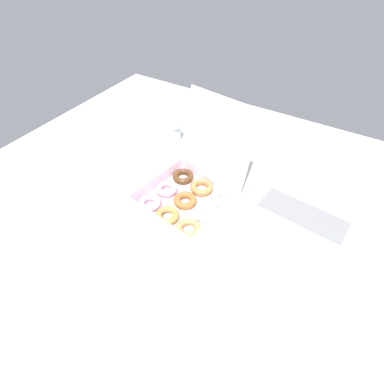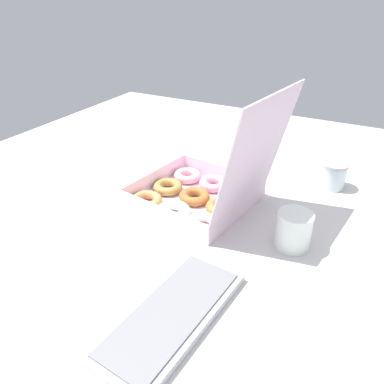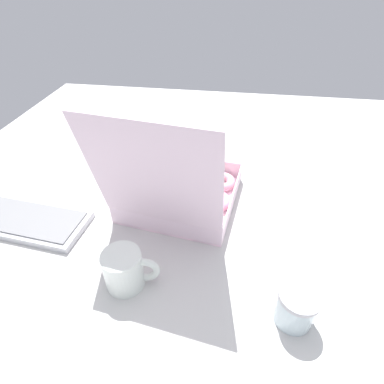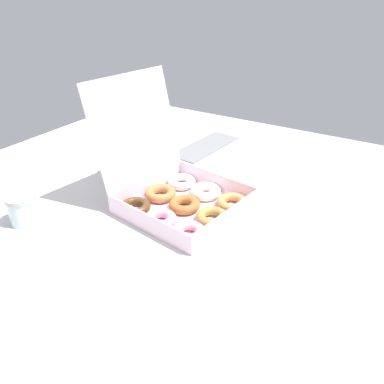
{
  "view_description": "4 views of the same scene",
  "coord_description": "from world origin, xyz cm",
  "px_view_note": "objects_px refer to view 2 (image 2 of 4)",
  "views": [
    {
      "loc": [
        49.97,
        -65.45,
        85.26
      ],
      "look_at": [
        7.01,
        5.18,
        5.08
      ],
      "focal_mm": 28.0,
      "sensor_mm": 36.0,
      "label": 1
    },
    {
      "loc": [
        90.36,
        46.98,
        57.22
      ],
      "look_at": [
        3.4,
        0.92,
        1.83
      ],
      "focal_mm": 35.0,
      "sensor_mm": 36.0,
      "label": 2
    },
    {
      "loc": [
        -7.67,
        71.77,
        58.8
      ],
      "look_at": [
        2.6,
        2.48,
        2.87
      ],
      "focal_mm": 28.0,
      "sensor_mm": 36.0,
      "label": 3
    },
    {
      "loc": [
        -73.07,
        -48.28,
        58.63
      ],
      "look_at": [
        7.07,
        1.23,
        5.65
      ],
      "focal_mm": 35.0,
      "sensor_mm": 36.0,
      "label": 4
    }
  ],
  "objects_px": {
    "keyboard": "(172,314)",
    "coffee_mug": "(294,229)",
    "glass_jar": "(333,175)",
    "donut_box": "(200,192)"
  },
  "relations": [
    {
      "from": "donut_box",
      "to": "glass_jar",
      "type": "xyz_separation_m",
      "value": [
        -0.29,
        0.32,
        0.0
      ]
    },
    {
      "from": "keyboard",
      "to": "coffee_mug",
      "type": "distance_m",
      "value": 0.37
    },
    {
      "from": "coffee_mug",
      "to": "glass_jar",
      "type": "relative_size",
      "value": 1.49
    },
    {
      "from": "donut_box",
      "to": "coffee_mug",
      "type": "relative_size",
      "value": 3.41
    },
    {
      "from": "keyboard",
      "to": "glass_jar",
      "type": "bearing_deg",
      "value": 165.88
    },
    {
      "from": "donut_box",
      "to": "keyboard",
      "type": "distance_m",
      "value": 0.43
    },
    {
      "from": "donut_box",
      "to": "glass_jar",
      "type": "relative_size",
      "value": 5.08
    },
    {
      "from": "coffee_mug",
      "to": "glass_jar",
      "type": "xyz_separation_m",
      "value": [
        -0.36,
        0.03,
        -0.01
      ]
    },
    {
      "from": "coffee_mug",
      "to": "glass_jar",
      "type": "height_order",
      "value": "coffee_mug"
    },
    {
      "from": "donut_box",
      "to": "glass_jar",
      "type": "height_order",
      "value": "donut_box"
    }
  ]
}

